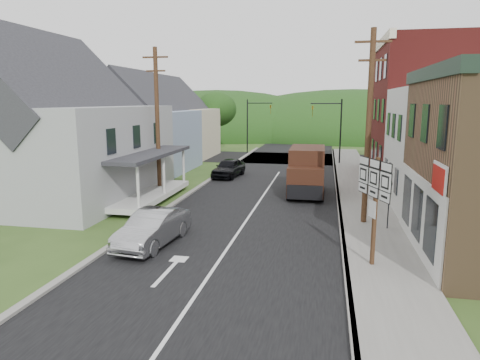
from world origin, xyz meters
The scene contains 24 objects.
ground centered at (0.00, 0.00, 0.00)m, with size 120.00×120.00×0.00m, color #2D4719.
road centered at (0.00, 10.00, 0.00)m, with size 9.00×90.00×0.02m, color black.
cross_road centered at (0.00, 27.00, 0.00)m, with size 60.00×9.00×0.02m, color black.
sidewalk_right centered at (5.90, 8.00, 0.07)m, with size 2.80×55.00×0.15m, color slate.
curb_right centered at (4.55, 8.00, 0.07)m, with size 0.20×55.00×0.15m, color slate.
curb_left centered at (-4.65, 8.00, 0.06)m, with size 0.30×55.00×0.12m, color slate.
storefront_white centered at (11.30, 7.50, 3.25)m, with size 8.00×7.00×6.50m, color silver.
storefront_red centered at (11.30, 17.00, 5.00)m, with size 8.00×12.00×10.00m, color maroon.
house_gray centered at (-12.00, 6.00, 4.23)m, with size 10.20×12.24×8.35m.
house_blue centered at (-11.00, 17.00, 3.69)m, with size 7.14×8.16×7.28m.
house_cream centered at (-11.50, 26.00, 3.69)m, with size 7.14×8.16×7.28m.
utility_pole_right centered at (5.60, 3.50, 4.66)m, with size 1.60×0.26×9.00m.
utility_pole_left centered at (-6.50, 8.00, 4.66)m, with size 1.60×0.26×9.00m.
traffic_signal_right centered at (4.30, 23.50, 3.76)m, with size 2.87×0.20×6.00m.
traffic_signal_left centered at (-4.30, 30.50, 3.76)m, with size 2.87×0.20×6.00m.
tree_left_b centered at (-17.00, 12.00, 4.88)m, with size 4.80×4.80×6.94m.
tree_left_c centered at (-19.00, 20.00, 5.94)m, with size 5.80×5.80×8.41m.
tree_left_d centered at (-9.00, 32.00, 4.88)m, with size 4.80×4.80×6.94m.
forested_ridge centered at (0.00, 55.00, 0.00)m, with size 90.00×30.00×16.00m, color #1D3810.
silver_sedan centered at (-3.07, -1.26, 0.71)m, with size 1.50×4.30×1.42m, color #A2A2A6.
dark_sedan centered at (-3.60, 14.93, 0.71)m, with size 1.68×4.19×1.43m, color black.
delivery_van centered at (2.60, 9.77, 1.49)m, with size 2.23×5.28×2.94m.
route_sign_cluster centered at (5.40, -2.06, 2.61)m, with size 0.88×2.04×3.80m.
warning_sign centered at (6.54, 2.59, 1.60)m, with size 0.16×0.62×2.27m.
Camera 1 is at (3.70, -16.95, 5.81)m, focal length 32.00 mm.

